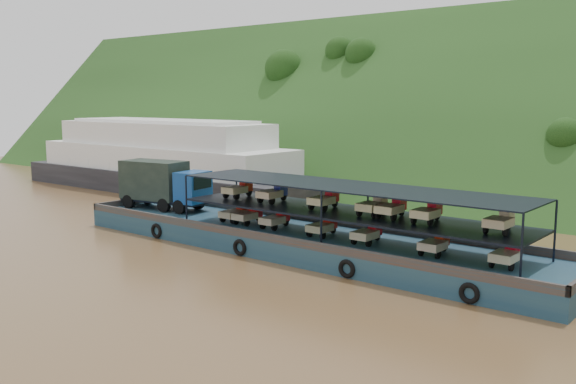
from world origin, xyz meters
The scene contains 4 objects.
ground centered at (0.00, 0.00, 0.00)m, with size 160.00×160.00×0.00m, color brown.
hillside centered at (0.00, 36.00, 0.00)m, with size 140.00×28.00×28.00m, color #1D3915.
cargo_barge centered at (-0.28, 0.22, 1.24)m, with size 35.00×7.18×4.92m.
passenger_ferry centered at (-27.21, 12.82, 3.26)m, with size 37.21×9.51×7.52m.
Camera 1 is at (26.18, -31.64, 9.73)m, focal length 40.00 mm.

